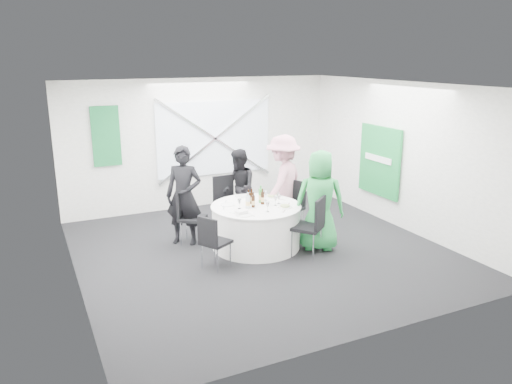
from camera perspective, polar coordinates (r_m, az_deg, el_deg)
name	(u,v)px	position (r m, az deg, el deg)	size (l,w,h in m)	color
floor	(261,251)	(8.67, 0.57, -6.70)	(6.00, 6.00, 0.00)	black
ceiling	(261,85)	(8.04, 0.62, 12.11)	(6.00, 6.00, 0.00)	white
wall_back	(201,143)	(10.97, -6.30, 5.54)	(6.00, 6.00, 0.00)	silver
wall_front	(377,226)	(5.80, 13.68, -3.80)	(6.00, 6.00, 0.00)	silver
wall_left	(69,192)	(7.48, -20.56, -0.03)	(6.00, 6.00, 0.00)	silver
wall_right	(403,156)	(9.90, 16.45, 3.93)	(6.00, 6.00, 0.00)	silver
window_panel	(215,138)	(11.01, -4.76, 6.15)	(2.60, 0.03, 1.60)	silver
window_brace_a	(215,138)	(10.98, -4.69, 6.12)	(0.05, 0.05, 3.16)	silver
window_brace_b	(215,138)	(10.98, -4.69, 6.12)	(0.05, 0.05, 3.16)	silver
green_banner	(106,136)	(10.40, -16.77, 6.12)	(0.55, 0.04, 1.20)	#156C35
green_sign	(379,161)	(10.35, 13.93, 3.45)	(0.05, 1.20, 1.40)	#188539
banquet_table	(256,226)	(8.70, 0.00, -3.93)	(1.56, 1.56, 0.76)	white
chair_back	(226,197)	(9.69, -3.44, -0.62)	(0.48, 0.49, 1.00)	black
chair_back_left	(188,213)	(8.92, -7.81, -2.39)	(0.60, 0.60, 0.95)	black
chair_back_right	(292,202)	(9.43, 4.16, -1.18)	(0.59, 0.59, 0.98)	black
chair_front_right	(312,222)	(8.26, 6.46, -3.43)	(0.66, 0.66, 1.03)	black
chair_front_left	(212,239)	(7.79, -5.00, -5.33)	(0.55, 0.54, 0.88)	black
person_man_back_left	(184,196)	(8.83, -8.24, -0.41)	(0.64, 0.42, 1.76)	black
person_man_back	(239,188)	(9.70, -1.97, 0.45)	(0.74, 0.41, 1.52)	black
person_woman_pink	(283,183)	(9.51, 3.09, 1.08)	(1.18, 0.55, 1.83)	pink
person_woman_green	(320,201)	(8.55, 7.30, -0.98)	(0.85, 0.55, 1.74)	green
plate_back	(242,196)	(9.12, -1.57, -0.48)	(0.26, 0.26, 0.01)	white
plate_back_left	(228,205)	(8.62, -3.27, -1.45)	(0.25, 0.25, 0.01)	white
plate_back_right	(272,196)	(9.10, 1.85, -0.47)	(0.27, 0.27, 0.04)	white
plate_front_right	(285,206)	(8.49, 3.33, -1.66)	(0.24, 0.24, 0.04)	white
plate_front_left	(244,215)	(8.06, -1.40, -2.63)	(0.26, 0.26, 0.01)	white
napkin	(242,212)	(8.10, -1.67, -2.29)	(0.19, 0.13, 0.05)	white
beer_bottle_a	(249,199)	(8.61, -0.85, -0.77)	(0.06, 0.06, 0.27)	#321709
beer_bottle_b	(251,198)	(8.66, -0.52, -0.68)	(0.06, 0.06, 0.27)	#321709
beer_bottle_c	(263,198)	(8.63, 0.76, -0.71)	(0.06, 0.06, 0.28)	#321709
beer_bottle_d	(253,201)	(8.45, -0.31, -1.09)	(0.06, 0.06, 0.27)	#321709
green_water_bottle	(261,196)	(8.72, 0.54, -0.44)	(0.08, 0.08, 0.31)	green
clear_water_bottle	(248,202)	(8.40, -0.93, -1.17)	(0.08, 0.08, 0.28)	silver
wine_glass_a	(268,204)	(8.21, 1.33, -1.44)	(0.07, 0.07, 0.17)	white
wine_glass_b	(276,198)	(8.56, 2.26, -0.73)	(0.07, 0.07, 0.17)	white
wine_glass_c	(279,197)	(8.65, 2.63, -0.56)	(0.07, 0.07, 0.17)	white
wine_glass_d	(266,194)	(8.85, 1.12, -0.18)	(0.07, 0.07, 0.17)	white
wine_glass_e	(239,202)	(8.37, -1.91, -1.10)	(0.07, 0.07, 0.17)	white
fork_a	(226,202)	(8.81, -3.47, -1.11)	(0.01, 0.15, 0.01)	silver
knife_a	(224,208)	(8.44, -3.73, -1.87)	(0.01, 0.15, 0.01)	silver
fork_b	(284,211)	(8.27, 3.21, -2.22)	(0.01, 0.15, 0.01)	silver
knife_b	(289,204)	(8.68, 3.77, -1.38)	(0.01, 0.15, 0.01)	silver
fork_c	(282,200)	(8.93, 2.96, -0.88)	(0.01, 0.15, 0.01)	silver
knife_c	(263,196)	(9.12, 0.75, -0.49)	(0.01, 0.15, 0.01)	silver
fork_d	(233,213)	(8.17, -2.59, -2.43)	(0.01, 0.15, 0.01)	silver
knife_d	(251,216)	(8.04, -0.59, -2.71)	(0.01, 0.15, 0.01)	silver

